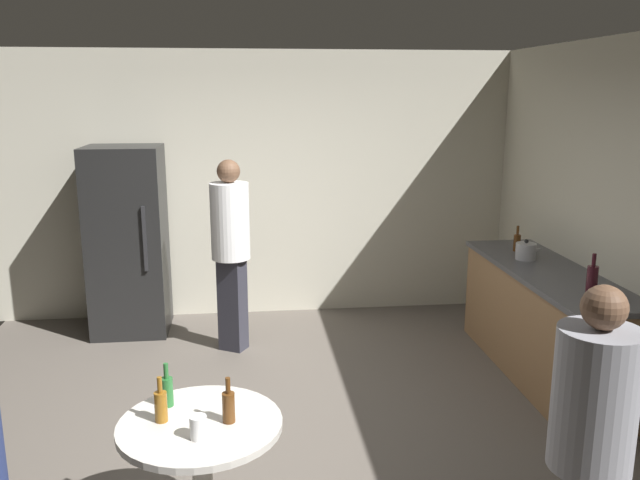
% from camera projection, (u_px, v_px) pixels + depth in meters
% --- Properties ---
extents(ground_plane, '(5.20, 5.20, 0.10)m').
position_uv_depth(ground_plane, '(270.00, 444.00, 4.43)').
color(ground_plane, '#5B544C').
extents(wall_back, '(5.32, 0.06, 2.70)m').
position_uv_depth(wall_back, '(257.00, 186.00, 6.66)').
color(wall_back, beige).
rests_on(wall_back, ground_plane).
extents(refrigerator, '(0.70, 0.68, 1.80)m').
position_uv_depth(refrigerator, '(128.00, 241.00, 6.21)').
color(refrigerator, black).
rests_on(refrigerator, ground_plane).
extents(kitchen_counter, '(0.64, 2.12, 0.90)m').
position_uv_depth(kitchen_counter, '(544.00, 323.00, 5.31)').
color(kitchen_counter, olive).
rests_on(kitchen_counter, ground_plane).
extents(kettle, '(0.24, 0.17, 0.18)m').
position_uv_depth(kettle, '(526.00, 251.00, 5.51)').
color(kettle, '#B2B2B7').
rests_on(kettle, kitchen_counter).
extents(wine_bottle_on_counter, '(0.08, 0.08, 0.31)m').
position_uv_depth(wine_bottle_on_counter, '(592.00, 280.00, 4.50)').
color(wine_bottle_on_counter, '#3F141E').
rests_on(wine_bottle_on_counter, kitchen_counter).
extents(beer_bottle_on_counter, '(0.06, 0.06, 0.23)m').
position_uv_depth(beer_bottle_on_counter, '(517.00, 242.00, 5.79)').
color(beer_bottle_on_counter, '#593314').
rests_on(beer_bottle_on_counter, kitchen_counter).
extents(foreground_table, '(0.80, 0.80, 0.73)m').
position_uv_depth(foreground_table, '(201.00, 441.00, 3.17)').
color(foreground_table, beige).
rests_on(foreground_table, ground_plane).
extents(beer_bottle_amber, '(0.06, 0.06, 0.23)m').
position_uv_depth(beer_bottle_amber, '(161.00, 405.00, 3.14)').
color(beer_bottle_amber, '#8C5919').
rests_on(beer_bottle_amber, foreground_table).
extents(beer_bottle_brown, '(0.06, 0.06, 0.23)m').
position_uv_depth(beer_bottle_brown, '(229.00, 406.00, 3.13)').
color(beer_bottle_brown, '#593314').
rests_on(beer_bottle_brown, foreground_table).
extents(beer_bottle_green, '(0.06, 0.06, 0.23)m').
position_uv_depth(beer_bottle_green, '(167.00, 390.00, 3.29)').
color(beer_bottle_green, '#26662D').
rests_on(beer_bottle_green, foreground_table).
extents(plastic_cup_white, '(0.08, 0.08, 0.11)m').
position_uv_depth(plastic_cup_white, '(198.00, 427.00, 2.99)').
color(plastic_cup_white, white).
rests_on(plastic_cup_white, foreground_table).
extents(person_in_white_shirt, '(0.46, 0.46, 1.73)m').
position_uv_depth(person_in_white_shirt, '(231.00, 241.00, 5.72)').
color(person_in_white_shirt, '#2D2D38').
rests_on(person_in_white_shirt, ground_plane).
extents(person_in_gray_shirt, '(0.46, 0.46, 1.56)m').
position_uv_depth(person_in_gray_shirt, '(591.00, 436.00, 2.68)').
color(person_in_gray_shirt, '#2D2D38').
rests_on(person_in_gray_shirt, ground_plane).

